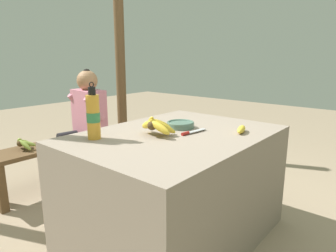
# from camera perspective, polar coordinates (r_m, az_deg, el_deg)

# --- Properties ---
(ground_plane) EXTENTS (12.00, 12.00, 0.00)m
(ground_plane) POSITION_cam_1_polar(r_m,az_deg,el_deg) (2.14, 1.32, -20.06)
(ground_plane) COLOR gray
(market_counter) EXTENTS (1.30, 0.95, 0.71)m
(market_counter) POSITION_cam_1_polar(r_m,az_deg,el_deg) (1.97, 1.38, -11.40)
(market_counter) COLOR gray
(market_counter) RESTS_ON ground_plane
(banana_bunch_ripe) EXTENTS (0.17, 0.26, 0.14)m
(banana_bunch_ripe) POSITION_cam_1_polar(r_m,az_deg,el_deg) (1.78, -2.30, 0.18)
(banana_bunch_ripe) COLOR #4C381E
(banana_bunch_ripe) RESTS_ON market_counter
(serving_bowl) EXTENTS (0.18, 0.18, 0.04)m
(serving_bowl) POSITION_cam_1_polar(r_m,az_deg,el_deg) (1.99, 2.39, 0.31)
(serving_bowl) COLOR #4C6B5B
(serving_bowl) RESTS_ON market_counter
(water_bottle) EXTENTS (0.08, 0.08, 0.33)m
(water_bottle) POSITION_cam_1_polar(r_m,az_deg,el_deg) (1.75, -14.05, 1.85)
(water_bottle) COLOR gold
(water_bottle) RESTS_ON market_counter
(loose_banana_front) EXTENTS (0.16, 0.08, 0.04)m
(loose_banana_front) POSITION_cam_1_polar(r_m,az_deg,el_deg) (1.91, 13.80, -0.62)
(loose_banana_front) COLOR gold
(loose_banana_front) RESTS_ON market_counter
(knife) EXTENTS (0.21, 0.05, 0.02)m
(knife) POSITION_cam_1_polar(r_m,az_deg,el_deg) (1.84, 4.27, -1.21)
(knife) COLOR #BCBCC1
(knife) RESTS_ON market_counter
(wooden_bench) EXTENTS (1.45, 0.32, 0.42)m
(wooden_bench) POSITION_cam_1_polar(r_m,az_deg,el_deg) (2.94, -19.02, -3.96)
(wooden_bench) COLOR brown
(wooden_bench) RESTS_ON ground_plane
(seated_vendor) EXTENTS (0.43, 0.41, 1.06)m
(seated_vendor) POSITION_cam_1_polar(r_m,az_deg,el_deg) (2.97, -15.55, 1.77)
(seated_vendor) COLOR #232328
(seated_vendor) RESTS_ON ground_plane
(banana_bunch_green) EXTENTS (0.15, 0.23, 0.12)m
(banana_bunch_green) POSITION_cam_1_polar(r_m,az_deg,el_deg) (2.75, -25.87, -2.96)
(banana_bunch_green) COLOR #4C381E
(banana_bunch_green) RESTS_ON wooden_bench
(support_post_far) EXTENTS (0.12, 0.12, 2.56)m
(support_post_far) POSITION_cam_1_polar(r_m,az_deg,el_deg) (3.75, -9.17, 14.57)
(support_post_far) COLOR brown
(support_post_far) RESTS_ON ground_plane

